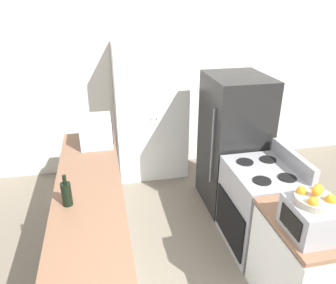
# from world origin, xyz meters

# --- Properties ---
(wall_back) EXTENTS (7.00, 0.06, 2.60)m
(wall_back) POSITION_xyz_m (0.00, 3.37, 1.30)
(wall_back) COLOR silver
(wall_back) RESTS_ON ground_plane
(counter_left) EXTENTS (0.60, 2.53, 0.91)m
(counter_left) POSITION_xyz_m (-0.84, 1.36, 0.44)
(counter_left) COLOR silver
(counter_left) RESTS_ON ground_plane
(counter_right) EXTENTS (0.60, 0.77, 0.91)m
(counter_right) POSITION_xyz_m (0.84, 0.49, 0.44)
(counter_right) COLOR silver
(counter_right) RESTS_ON ground_plane
(pantry_cabinet) EXTENTS (0.98, 0.54, 1.93)m
(pantry_cabinet) POSITION_xyz_m (0.02, 3.06, 0.96)
(pantry_cabinet) COLOR white
(pantry_cabinet) RESTS_ON ground_plane
(stove) EXTENTS (0.66, 0.79, 1.07)m
(stove) POSITION_xyz_m (0.86, 1.29, 0.46)
(stove) COLOR #9E9EA3
(stove) RESTS_ON ground_plane
(refrigerator) EXTENTS (0.69, 0.80, 1.66)m
(refrigerator) POSITION_xyz_m (0.87, 2.12, 0.83)
(refrigerator) COLOR black
(refrigerator) RESTS_ON ground_plane
(microwave) EXTENTS (0.36, 0.45, 0.30)m
(microwave) POSITION_xyz_m (-0.74, 2.28, 1.06)
(microwave) COLOR #B2B2B7
(microwave) RESTS_ON counter_left
(wine_bottle) EXTENTS (0.08, 0.08, 0.28)m
(wine_bottle) POSITION_xyz_m (-1.00, 1.09, 1.02)
(wine_bottle) COLOR black
(wine_bottle) RESTS_ON counter_left
(toaster_oven) EXTENTS (0.33, 0.36, 0.25)m
(toaster_oven) POSITION_xyz_m (0.73, 0.37, 1.04)
(toaster_oven) COLOR #939399
(toaster_oven) RESTS_ON counter_right
(fruit_bowl) EXTENTS (0.28, 0.28, 0.13)m
(fruit_bowl) POSITION_xyz_m (0.73, 0.38, 1.20)
(fruit_bowl) COLOR #B2A893
(fruit_bowl) RESTS_ON toaster_oven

